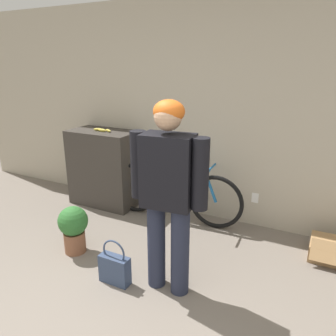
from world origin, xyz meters
TOP-DOWN VIEW (x-y plane):
  - wall_back at (0.00, 2.70)m, footprint 8.00×0.07m
  - side_shelf at (-1.44, 2.40)m, footprint 0.91×0.50m
  - person at (0.16, 1.17)m, footprint 0.67×0.28m
  - bicycle at (-0.39, 2.36)m, footprint 1.75×0.46m
  - banana at (-1.41, 2.37)m, footprint 0.29×0.08m
  - handbag at (-0.29, 1.02)m, footprint 0.28×0.11m
  - potted_plant at (-0.95, 1.24)m, footprint 0.30×0.30m

SIDE VIEW (x-z plane):
  - handbag at x=-0.29m, z-range -0.06..0.36m
  - potted_plant at x=-0.95m, z-range 0.03..0.53m
  - bicycle at x=-0.39m, z-range -0.01..0.71m
  - side_shelf at x=-1.44m, z-range 0.00..1.02m
  - person at x=0.16m, z-range 0.14..1.75m
  - banana at x=-1.41m, z-range 1.02..1.06m
  - wall_back at x=0.00m, z-range 0.00..2.60m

